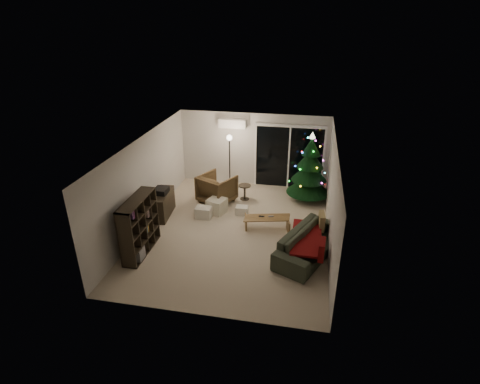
% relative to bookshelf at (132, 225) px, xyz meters
% --- Properties ---
extents(room, '(6.50, 7.51, 2.60)m').
position_rel_bookshelf_xyz_m(room, '(2.71, 2.89, 0.29)').
color(room, beige).
rests_on(room, ground).
extents(bookshelf, '(0.84, 1.50, 1.46)m').
position_rel_bookshelf_xyz_m(bookshelf, '(0.00, 0.00, 0.00)').
color(bookshelf, black).
rests_on(bookshelf, floor).
extents(media_cabinet, '(0.53, 1.19, 0.72)m').
position_rel_bookshelf_xyz_m(media_cabinet, '(0.00, 1.88, -0.37)').
color(media_cabinet, black).
rests_on(media_cabinet, floor).
extents(stereo, '(0.37, 0.43, 0.15)m').
position_rel_bookshelf_xyz_m(stereo, '(0.00, 1.88, 0.07)').
color(stereo, black).
rests_on(stereo, media_cabinet).
extents(armchair, '(1.32, 1.33, 0.91)m').
position_rel_bookshelf_xyz_m(armchair, '(1.36, 3.04, -0.27)').
color(armchair, brown).
rests_on(armchair, floor).
extents(ottoman, '(0.62, 0.62, 0.44)m').
position_rel_bookshelf_xyz_m(ottoman, '(1.52, 2.35, -0.51)').
color(ottoman, beige).
rests_on(ottoman, floor).
extents(cardboard_box_a, '(0.46, 0.35, 0.33)m').
position_rel_bookshelf_xyz_m(cardboard_box_a, '(1.22, 1.98, -0.57)').
color(cardboard_box_a, white).
rests_on(cardboard_box_a, floor).
extents(cardboard_box_b, '(0.36, 0.27, 0.25)m').
position_rel_bookshelf_xyz_m(cardboard_box_b, '(2.28, 2.38, -0.60)').
color(cardboard_box_b, white).
rests_on(cardboard_box_b, floor).
extents(side_table, '(0.44, 0.44, 0.49)m').
position_rel_bookshelf_xyz_m(side_table, '(2.18, 3.38, -0.48)').
color(side_table, black).
rests_on(side_table, floor).
extents(floor_lamp, '(0.31, 0.31, 1.93)m').
position_rel_bookshelf_xyz_m(floor_lamp, '(1.61, 3.79, 0.24)').
color(floor_lamp, black).
rests_on(floor_lamp, floor).
extents(sofa, '(1.77, 2.45, 0.67)m').
position_rel_bookshelf_xyz_m(sofa, '(4.30, 0.65, -0.40)').
color(sofa, '#394431').
rests_on(sofa, floor).
extents(sofa_throw, '(0.71, 1.64, 0.05)m').
position_rel_bookshelf_xyz_m(sofa_throw, '(4.20, 0.65, -0.25)').
color(sofa_throw, '#5E1109').
rests_on(sofa_throw, sofa).
extents(cushion_a, '(0.17, 0.45, 0.44)m').
position_rel_bookshelf_xyz_m(cushion_a, '(4.55, 1.30, -0.13)').
color(cushion_a, tan).
rests_on(cushion_a, sofa).
extents(cushion_b, '(0.16, 0.45, 0.44)m').
position_rel_bookshelf_xyz_m(cushion_b, '(4.55, 0.00, -0.13)').
color(cushion_b, '#5E1109').
rests_on(cushion_b, sofa).
extents(coffee_table, '(1.30, 0.70, 0.39)m').
position_rel_bookshelf_xyz_m(coffee_table, '(3.11, 1.63, -0.53)').
color(coffee_table, brown).
rests_on(coffee_table, floor).
extents(remote_a, '(0.15, 0.05, 0.02)m').
position_rel_bookshelf_xyz_m(remote_a, '(2.96, 1.63, -0.33)').
color(remote_a, black).
rests_on(remote_a, coffee_table).
extents(remote_b, '(0.15, 0.09, 0.02)m').
position_rel_bookshelf_xyz_m(remote_b, '(3.21, 1.68, -0.33)').
color(remote_b, slate).
rests_on(remote_b, coffee_table).
extents(christmas_tree, '(1.82, 1.82, 2.22)m').
position_rel_bookshelf_xyz_m(christmas_tree, '(4.16, 3.76, 0.38)').
color(christmas_tree, '#0D3B14').
rests_on(christmas_tree, floor).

